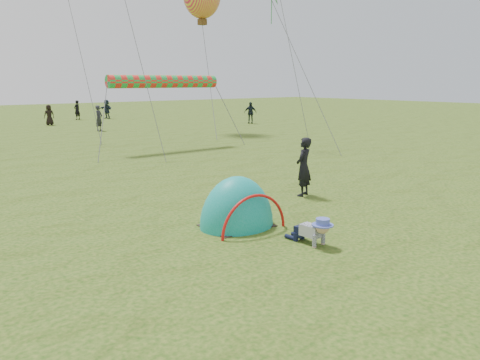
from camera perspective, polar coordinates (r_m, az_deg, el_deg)
ground at (r=10.66m, az=12.15°, el=-7.09°), size 140.00×140.00×0.00m
crawling_toddler at (r=10.16m, az=8.94°, el=-6.04°), size 0.64×0.87×0.64m
popup_tent at (r=11.38m, az=-0.39°, el=-5.60°), size 1.95×1.63×2.44m
standing_adult at (r=14.28m, az=7.76°, el=1.60°), size 0.77×0.64×1.79m
crowd_person_0 at (r=34.66m, az=-16.81°, el=7.23°), size 0.78×0.74×1.79m
crowd_person_2 at (r=39.23m, az=1.27°, el=8.20°), size 1.03×1.04×1.77m
crowd_person_4 at (r=40.67m, az=-22.25°, el=7.36°), size 0.80×0.53×1.62m
crowd_person_5 at (r=46.30m, az=-15.94°, el=8.32°), size 0.91×1.71×1.76m
crowd_person_6 at (r=45.67m, az=-19.24°, el=8.06°), size 0.76×0.67×1.75m
rainbow_tube_kite at (r=24.55m, az=-9.18°, el=11.77°), size 6.09×0.64×0.64m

